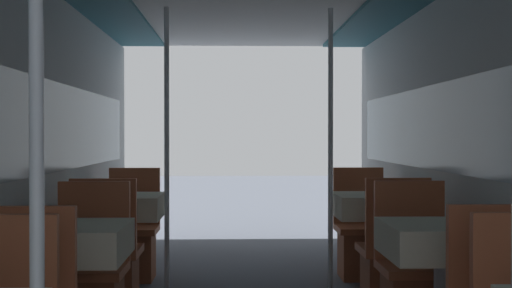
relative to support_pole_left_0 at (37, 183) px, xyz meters
The scene contains 12 objects.
wall_right 2.76m from the support_pole_left_0, 44.14° to the left, with size 0.05×8.46×2.18m.
support_pole_left_0 is the anchor object (origin of this frame).
dining_table_left_1 1.88m from the support_pole_left_0, 100.94° to the left, with size 0.61×0.61×0.76m.
dining_table_left_2 3.63m from the support_pole_left_0, 95.52° to the left, with size 0.61×0.61×0.76m.
chair_left_near_2 3.13m from the support_pole_left_0, 96.57° to the left, with size 0.43×0.43×0.93m.
chair_left_far_2 4.25m from the support_pole_left_0, 94.76° to the left, with size 0.43×0.43×0.93m.
support_pole_left_2 3.58m from the support_pole_left_0, 90.00° to the left, with size 0.04×0.04×2.18m.
dining_table_right_1 2.44m from the support_pole_left_0, 48.34° to the left, with size 0.61×0.61×0.76m.
dining_table_right_2 3.95m from the support_pole_left_0, 66.02° to the left, with size 0.61×0.61×0.76m.
chair_right_near_2 3.49m from the support_pole_left_0, 62.08° to the left, with size 0.43×0.43×0.93m.
chair_right_far_2 4.52m from the support_pole_left_0, 69.03° to the left, with size 0.43×0.43×0.93m.
support_pole_right_2 3.79m from the support_pole_left_0, 70.80° to the left, with size 0.04×0.04×2.18m.
Camera 1 is at (-0.12, -0.92, 1.21)m, focal length 50.00 mm.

